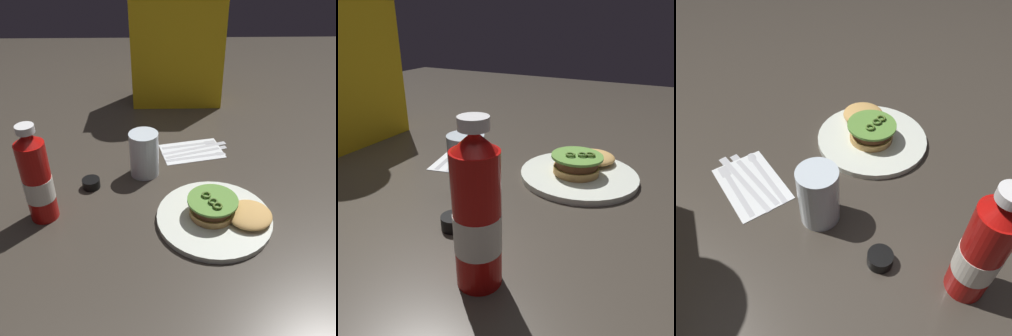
{
  "view_description": "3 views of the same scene",
  "coord_description": "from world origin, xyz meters",
  "views": [
    {
      "loc": [
        0.02,
        -0.78,
        0.62
      ],
      "look_at": [
        0.03,
        -0.0,
        0.08
      ],
      "focal_mm": 40.05,
      "sensor_mm": 36.0,
      "label": 1
    },
    {
      "loc": [
        -0.61,
        -0.3,
        0.36
      ],
      "look_at": [
        -0.02,
        0.01,
        0.06
      ],
      "focal_mm": 37.1,
      "sensor_mm": 36.0,
      "label": 2
    },
    {
      "loc": [
        -0.43,
        0.21,
        0.55
      ],
      "look_at": [
        0.01,
        0.03,
        0.07
      ],
      "focal_mm": 35.16,
      "sensor_mm": 36.0,
      "label": 3
    }
  ],
  "objects": [
    {
      "name": "ground_plane",
      "position": [
        0.0,
        0.0,
        0.0
      ],
      "size": [
        3.0,
        3.0,
        0.0
      ],
      "primitive_type": "plane",
      "color": "#3B352C"
    },
    {
      "name": "dinner_plate",
      "position": [
        0.14,
        -0.1,
        0.01
      ],
      "size": [
        0.28,
        0.28,
        0.01
      ],
      "primitive_type": "cylinder",
      "color": "silver",
      "rests_on": "ground_plane"
    },
    {
      "name": "burger_sandwich",
      "position": [
        0.17,
        -0.11,
        0.03
      ],
      "size": [
        0.2,
        0.13,
        0.05
      ],
      "color": "tan",
      "rests_on": "dinner_plate"
    },
    {
      "name": "ketchup_bottle",
      "position": [
        -0.27,
        -0.08,
        0.11
      ],
      "size": [
        0.07,
        0.07,
        0.25
      ],
      "color": "#B90F0C",
      "rests_on": "ground_plane"
    },
    {
      "name": "water_glass",
      "position": [
        -0.03,
        0.1,
        0.06
      ],
      "size": [
        0.08,
        0.08,
        0.13
      ],
      "primitive_type": "cylinder",
      "color": "silver",
      "rests_on": "ground_plane"
    },
    {
      "name": "condiment_cup",
      "position": [
        -0.17,
        0.03,
        0.01
      ],
      "size": [
        0.05,
        0.05,
        0.03
      ],
      "primitive_type": "cylinder",
      "color": "black",
      "rests_on": "ground_plane"
    },
    {
      "name": "napkin",
      "position": [
        0.11,
        0.21,
        0.0
      ],
      "size": [
        0.21,
        0.16,
        0.0
      ],
      "primitive_type": "cube",
      "rotation": [
        0.0,
        0.0,
        0.22
      ],
      "color": "white",
      "rests_on": "ground_plane"
    },
    {
      "name": "spoon_utensil",
      "position": [
        0.15,
        0.18,
        0.0
      ],
      "size": [
        0.19,
        0.06,
        0.0
      ],
      "color": "silver",
      "rests_on": "napkin"
    },
    {
      "name": "butter_knife",
      "position": [
        0.14,
        0.21,
        0.0
      ],
      "size": [
        0.2,
        0.08,
        0.0
      ],
      "color": "silver",
      "rests_on": "napkin"
    },
    {
      "name": "steak_knife",
      "position": [
        0.13,
        0.23,
        0.0
      ],
      "size": [
        0.21,
        0.08,
        0.0
      ],
      "color": "silver",
      "rests_on": "napkin"
    },
    {
      "name": "fork_utensil",
      "position": [
        0.12,
        0.25,
        0.0
      ],
      "size": [
        0.18,
        0.05,
        0.0
      ],
      "color": "silver",
      "rests_on": "napkin"
    }
  ]
}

